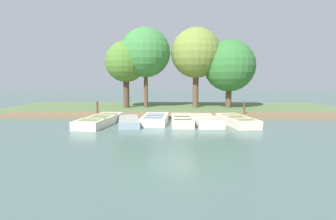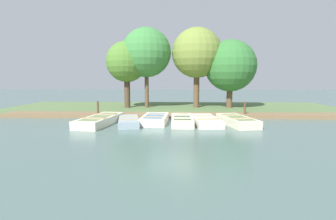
{
  "view_description": "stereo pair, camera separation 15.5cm",
  "coord_description": "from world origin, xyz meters",
  "px_view_note": "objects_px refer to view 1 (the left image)",
  "views": [
    {
      "loc": [
        14.17,
        0.17,
        2.35
      ],
      "look_at": [
        0.35,
        -0.18,
        0.65
      ],
      "focal_mm": 28.0,
      "sensor_mm": 36.0,
      "label": 1
    },
    {
      "loc": [
        14.16,
        0.32,
        2.35
      ],
      "look_at": [
        0.35,
        -0.18,
        0.65
      ],
      "focal_mm": 28.0,
      "sensor_mm": 36.0,
      "label": 2
    }
  ],
  "objects_px": {
    "rowboat_1": "(129,121)",
    "park_tree_far_left": "(126,62)",
    "park_tree_center": "(196,53)",
    "rowboat_5": "(237,120)",
    "rowboat_2": "(155,119)",
    "park_tree_left": "(146,53)",
    "park_tree_right": "(229,66)",
    "mooring_post_near": "(97,109)",
    "rowboat_0": "(100,120)",
    "rowboat_3": "(182,120)",
    "mooring_post_far": "(244,109)",
    "rowboat_4": "(205,120)"
  },
  "relations": [
    {
      "from": "rowboat_1",
      "to": "park_tree_far_left",
      "type": "xyz_separation_m",
      "value": [
        -5.71,
        -1.15,
        3.29
      ]
    },
    {
      "from": "park_tree_center",
      "to": "rowboat_5",
      "type": "bearing_deg",
      "value": 15.48
    },
    {
      "from": "park_tree_center",
      "to": "rowboat_2",
      "type": "bearing_deg",
      "value": -24.52
    },
    {
      "from": "park_tree_left",
      "to": "park_tree_right",
      "type": "distance_m",
      "value": 6.05
    },
    {
      "from": "rowboat_1",
      "to": "rowboat_2",
      "type": "bearing_deg",
      "value": 97.59
    },
    {
      "from": "rowboat_1",
      "to": "mooring_post_near",
      "type": "distance_m",
      "value": 3.52
    },
    {
      "from": "mooring_post_near",
      "to": "park_tree_left",
      "type": "bearing_deg",
      "value": 141.36
    },
    {
      "from": "rowboat_0",
      "to": "park_tree_right",
      "type": "xyz_separation_m",
      "value": [
        -5.93,
        7.68,
        2.98
      ]
    },
    {
      "from": "rowboat_5",
      "to": "rowboat_3",
      "type": "bearing_deg",
      "value": -103.41
    },
    {
      "from": "park_tree_far_left",
      "to": "park_tree_center",
      "type": "height_order",
      "value": "park_tree_center"
    },
    {
      "from": "rowboat_0",
      "to": "mooring_post_far",
      "type": "relative_size",
      "value": 3.87
    },
    {
      "from": "rowboat_1",
      "to": "rowboat_5",
      "type": "bearing_deg",
      "value": 80.13
    },
    {
      "from": "rowboat_3",
      "to": "rowboat_4",
      "type": "xyz_separation_m",
      "value": [
        -0.08,
        1.2,
        -0.03
      ]
    },
    {
      "from": "mooring_post_near",
      "to": "rowboat_2",
      "type": "bearing_deg",
      "value": 59.58
    },
    {
      "from": "rowboat_2",
      "to": "rowboat_5",
      "type": "bearing_deg",
      "value": 88.1
    },
    {
      "from": "park_tree_left",
      "to": "rowboat_2",
      "type": "bearing_deg",
      "value": 11.0
    },
    {
      "from": "rowboat_4",
      "to": "park_tree_left",
      "type": "height_order",
      "value": "park_tree_left"
    },
    {
      "from": "park_tree_left",
      "to": "park_tree_center",
      "type": "relative_size",
      "value": 1.0
    },
    {
      "from": "mooring_post_near",
      "to": "park_tree_center",
      "type": "xyz_separation_m",
      "value": [
        -3.43,
        6.22,
        3.61
      ]
    },
    {
      "from": "mooring_post_near",
      "to": "park_tree_center",
      "type": "relative_size",
      "value": 0.16
    },
    {
      "from": "rowboat_4",
      "to": "mooring_post_far",
      "type": "xyz_separation_m",
      "value": [
        -2.33,
        2.58,
        0.31
      ]
    },
    {
      "from": "rowboat_0",
      "to": "rowboat_4",
      "type": "distance_m",
      "value": 5.38
    },
    {
      "from": "rowboat_0",
      "to": "park_tree_right",
      "type": "height_order",
      "value": "park_tree_right"
    },
    {
      "from": "rowboat_5",
      "to": "park_tree_right",
      "type": "bearing_deg",
      "value": 160.97
    },
    {
      "from": "rowboat_1",
      "to": "mooring_post_near",
      "type": "bearing_deg",
      "value": -148.71
    },
    {
      "from": "rowboat_1",
      "to": "mooring_post_far",
      "type": "xyz_separation_m",
      "value": [
        -2.59,
        6.5,
        0.32
      ]
    },
    {
      "from": "rowboat_3",
      "to": "mooring_post_far",
      "type": "bearing_deg",
      "value": 121.64
    },
    {
      "from": "park_tree_center",
      "to": "rowboat_3",
      "type": "bearing_deg",
      "value": -11.01
    },
    {
      "from": "rowboat_0",
      "to": "mooring_post_near",
      "type": "relative_size",
      "value": 3.87
    },
    {
      "from": "rowboat_1",
      "to": "rowboat_5",
      "type": "height_order",
      "value": "rowboat_5"
    },
    {
      "from": "rowboat_5",
      "to": "park_tree_far_left",
      "type": "bearing_deg",
      "value": -141.98
    },
    {
      "from": "mooring_post_near",
      "to": "park_tree_left",
      "type": "height_order",
      "value": "park_tree_left"
    },
    {
      "from": "park_tree_left",
      "to": "mooring_post_far",
      "type": "bearing_deg",
      "value": 62.38
    },
    {
      "from": "rowboat_5",
      "to": "park_tree_center",
      "type": "xyz_separation_m",
      "value": [
        -5.91,
        -1.64,
        3.89
      ]
    },
    {
      "from": "rowboat_4",
      "to": "rowboat_5",
      "type": "distance_m",
      "value": 1.58
    },
    {
      "from": "rowboat_4",
      "to": "park_tree_center",
      "type": "bearing_deg",
      "value": 175.02
    },
    {
      "from": "rowboat_0",
      "to": "park_tree_right",
      "type": "relative_size",
      "value": 0.74
    },
    {
      "from": "rowboat_4",
      "to": "park_tree_center",
      "type": "distance_m",
      "value": 6.96
    },
    {
      "from": "rowboat_5",
      "to": "park_tree_left",
      "type": "relative_size",
      "value": 0.54
    },
    {
      "from": "rowboat_2",
      "to": "rowboat_4",
      "type": "relative_size",
      "value": 0.83
    },
    {
      "from": "mooring_post_near",
      "to": "rowboat_3",
      "type": "bearing_deg",
      "value": 64.65
    },
    {
      "from": "rowboat_3",
      "to": "park_tree_far_left",
      "type": "bearing_deg",
      "value": -145.85
    },
    {
      "from": "rowboat_4",
      "to": "rowboat_5",
      "type": "height_order",
      "value": "rowboat_5"
    },
    {
      "from": "rowboat_2",
      "to": "mooring_post_far",
      "type": "bearing_deg",
      "value": 115.13
    },
    {
      "from": "mooring_post_far",
      "to": "park_tree_left",
      "type": "relative_size",
      "value": 0.16
    },
    {
      "from": "rowboat_3",
      "to": "park_tree_right",
      "type": "xyz_separation_m",
      "value": [
        -5.73,
        3.51,
        2.99
      ]
    },
    {
      "from": "mooring_post_far",
      "to": "rowboat_3",
      "type": "bearing_deg",
      "value": -57.53
    },
    {
      "from": "rowboat_2",
      "to": "park_tree_left",
      "type": "xyz_separation_m",
      "value": [
        -5.42,
        -1.05,
        3.92
      ]
    },
    {
      "from": "park_tree_center",
      "to": "park_tree_right",
      "type": "relative_size",
      "value": 1.17
    },
    {
      "from": "rowboat_5",
      "to": "park_tree_left",
      "type": "xyz_separation_m",
      "value": [
        -5.75,
        -5.24,
        3.92
      ]
    }
  ]
}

